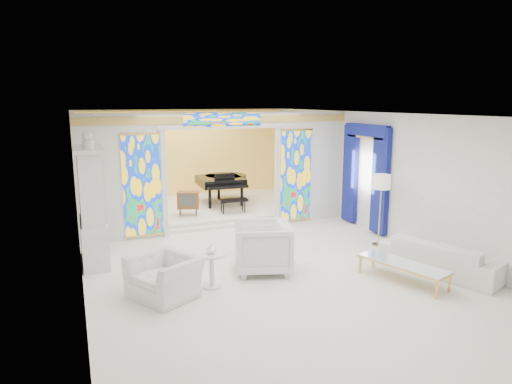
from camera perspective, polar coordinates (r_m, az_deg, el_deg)
name	(u,v)px	position (r m, az deg, el deg)	size (l,w,h in m)	color
floor	(251,252)	(10.14, -0.59, -7.49)	(12.00, 12.00, 0.00)	white
ceiling	(251,114)	(9.61, -0.62, 9.70)	(7.00, 12.00, 0.02)	white
wall_back	(185,155)	(15.45, -8.82, 4.60)	(7.00, 0.02, 3.00)	white
wall_front	(483,291)	(4.91, 26.55, -11.06)	(7.00, 0.02, 3.00)	white
wall_left	(76,198)	(9.11, -21.55, -0.69)	(0.02, 12.00, 3.00)	white
wall_right	(385,175)	(11.50, 15.86, 2.03)	(0.02, 12.00, 3.00)	white
partition_wall	(222,166)	(11.60, -4.23, 3.27)	(7.00, 0.22, 3.00)	white
stained_glass_left	(142,186)	(11.10, -14.05, 0.75)	(0.90, 0.04, 2.40)	gold
stained_glass_right	(296,175)	(12.32, 4.97, 2.07)	(0.90, 0.04, 2.40)	gold
stained_glass_transom	(223,120)	(11.39, -4.15, 9.02)	(2.00, 0.04, 0.34)	gold
alcove_platform	(202,208)	(13.87, -6.82, -2.02)	(6.80, 3.80, 0.18)	white
gold_curtain_back	(186,155)	(15.33, -8.71, 4.55)	(6.70, 0.10, 2.90)	#FFD158
chandelier	(207,126)	(13.48, -6.12, 8.19)	(0.48, 0.48, 0.30)	gold
blue_drapes	(365,168)	(11.98, 13.45, 2.88)	(0.14, 1.85, 2.65)	navy
china_cabinet	(92,207)	(9.77, -19.81, -1.79)	(0.56, 1.46, 2.72)	silver
armchair_left	(165,276)	(8.00, -11.34, -10.32)	(1.09, 0.95, 0.71)	white
armchair_right	(262,247)	(8.90, 0.80, -6.90)	(1.04, 1.07, 0.98)	white
sofa	(441,256)	(9.57, 22.17, -7.46)	(2.25, 0.88, 0.66)	white
side_table	(212,265)	(8.22, -5.57, -9.09)	(0.62, 0.62, 0.63)	silver
vase	(211,249)	(8.11, -5.61, -7.08)	(0.16, 0.16, 0.17)	white
coffee_table	(403,264)	(8.84, 17.91, -8.59)	(1.02, 1.76, 0.38)	white
floor_lamp	(381,185)	(10.62, 15.40, 0.82)	(0.43, 0.43, 1.65)	gold
grand_piano	(223,181)	(14.12, -4.11, 1.40)	(1.62, 2.48, 0.99)	black
tv_console	(188,200)	(12.63, -8.49, -0.98)	(0.66, 0.54, 0.66)	brown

